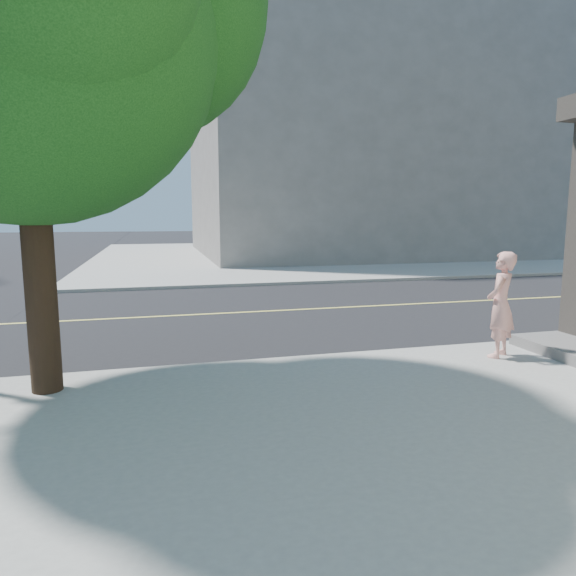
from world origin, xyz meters
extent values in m
cube|color=black|center=(0.00, 4.50, 0.01)|extent=(140.00, 9.00, 0.01)
cube|color=gray|center=(13.50, 21.50, 0.06)|extent=(29.00, 25.00, 0.12)
cube|color=slate|center=(14.00, 22.00, 7.12)|extent=(18.00, 16.00, 14.00)
imported|color=#EC9F92|center=(7.67, -0.86, 0.98)|extent=(0.75, 0.71, 1.72)
cylinder|color=black|center=(0.86, -0.74, 2.06)|extent=(0.39, 0.39, 3.87)
sphere|color=#1A4F17|center=(0.86, -0.74, 4.64)|extent=(4.73, 4.73, 4.73)
sphere|color=#1A4F17|center=(2.15, -0.09, 5.28)|extent=(3.66, 3.66, 3.66)
camera|label=1|loc=(2.30, -7.78, 2.42)|focal=31.65mm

